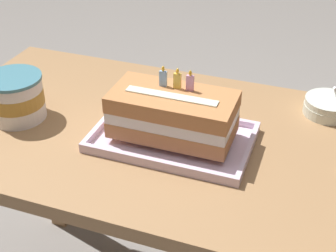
{
  "coord_description": "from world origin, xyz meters",
  "views": [
    {
      "loc": [
        0.34,
        -0.91,
        1.38
      ],
      "look_at": [
        0.02,
        -0.01,
        0.75
      ],
      "focal_mm": 51.39,
      "sensor_mm": 36.0,
      "label": 1
    }
  ],
  "objects_px": {
    "foil_tray": "(173,139)",
    "bowl_stack": "(328,106)",
    "ice_cream_tub": "(16,97)",
    "birthday_cake": "(173,114)"
  },
  "relations": [
    {
      "from": "birthday_cake",
      "to": "ice_cream_tub",
      "type": "relative_size",
      "value": 1.98
    },
    {
      "from": "foil_tray",
      "to": "bowl_stack",
      "type": "distance_m",
      "value": 0.42
    },
    {
      "from": "bowl_stack",
      "to": "ice_cream_tub",
      "type": "bearing_deg",
      "value": -158.98
    },
    {
      "from": "foil_tray",
      "to": "bowl_stack",
      "type": "relative_size",
      "value": 3.0
    },
    {
      "from": "foil_tray",
      "to": "ice_cream_tub",
      "type": "xyz_separation_m",
      "value": [
        -0.41,
        -0.03,
        0.05
      ]
    },
    {
      "from": "birthday_cake",
      "to": "ice_cream_tub",
      "type": "bearing_deg",
      "value": -175.65
    },
    {
      "from": "bowl_stack",
      "to": "ice_cream_tub",
      "type": "distance_m",
      "value": 0.8
    },
    {
      "from": "bowl_stack",
      "to": "ice_cream_tub",
      "type": "relative_size",
      "value": 0.87
    },
    {
      "from": "foil_tray",
      "to": "ice_cream_tub",
      "type": "bearing_deg",
      "value": -175.66
    },
    {
      "from": "foil_tray",
      "to": "ice_cream_tub",
      "type": "height_order",
      "value": "ice_cream_tub"
    }
  ]
}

